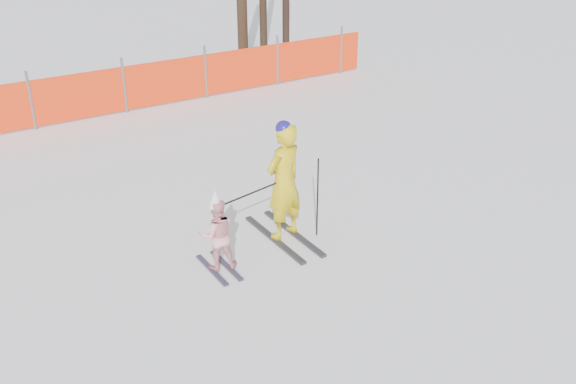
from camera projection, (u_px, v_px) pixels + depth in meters
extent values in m
plane|color=white|center=(308.00, 272.00, 8.64)|extent=(120.00, 120.00, 0.00)
cube|color=black|center=(274.00, 239.00, 9.39)|extent=(0.09, 1.57, 0.04)
cube|color=black|center=(294.00, 233.00, 9.55)|extent=(0.09, 1.57, 0.04)
imported|color=yellow|center=(284.00, 182.00, 9.08)|extent=(0.72, 0.56, 1.74)
sphere|color=navy|center=(284.00, 129.00, 8.72)|extent=(0.23, 0.23, 0.23)
cube|color=black|center=(212.00, 270.00, 8.66)|extent=(0.09, 0.86, 0.03)
cube|color=black|center=(226.00, 265.00, 8.77)|extent=(0.09, 0.86, 0.03)
imported|color=#FFA6AF|center=(217.00, 235.00, 8.48)|extent=(0.58, 0.51, 1.01)
cone|color=white|center=(215.00, 198.00, 8.25)|extent=(0.19, 0.19, 0.24)
cylinder|color=black|center=(318.00, 198.00, 9.27)|extent=(0.02, 0.02, 1.24)
cylinder|color=black|center=(251.00, 193.00, 8.69)|extent=(0.96, 0.22, 0.02)
cylinder|color=#595960|center=(31.00, 101.00, 13.26)|extent=(0.06, 0.06, 1.25)
cylinder|color=#595960|center=(124.00, 86.00, 14.22)|extent=(0.06, 0.06, 1.25)
cylinder|color=#595960|center=(206.00, 72.00, 15.19)|extent=(0.06, 0.06, 1.25)
cylinder|color=#595960|center=(277.00, 61.00, 16.15)|extent=(0.06, 0.06, 1.25)
cylinder|color=#595960|center=(341.00, 50.00, 17.12)|extent=(0.06, 0.06, 1.25)
cube|color=#FF350D|center=(45.00, 102.00, 13.42)|extent=(16.56, 0.03, 1.00)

